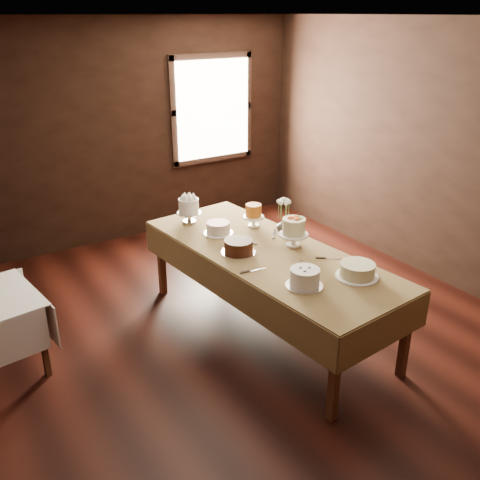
% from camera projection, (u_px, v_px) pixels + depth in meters
% --- Properties ---
extents(floor, '(5.00, 6.00, 0.01)m').
position_uv_depth(floor, '(251.00, 340.00, 4.96)').
color(floor, black).
rests_on(floor, ground).
extents(ceiling, '(5.00, 6.00, 0.01)m').
position_uv_depth(ceiling, '(255.00, 16.00, 3.84)').
color(ceiling, beige).
rests_on(ceiling, wall_back).
extents(wall_back, '(5.00, 0.02, 2.80)m').
position_uv_depth(wall_back, '(122.00, 134.00, 6.73)').
color(wall_back, black).
rests_on(wall_back, ground).
extents(wall_right, '(0.02, 6.00, 2.80)m').
position_uv_depth(wall_right, '(448.00, 158.00, 5.63)').
color(wall_right, black).
rests_on(wall_right, ground).
extents(window, '(1.10, 0.05, 1.30)m').
position_uv_depth(window, '(213.00, 109.00, 7.24)').
color(window, '#FFEABF').
rests_on(window, wall_back).
extents(display_table, '(1.29, 2.76, 0.83)m').
position_uv_depth(display_table, '(268.00, 257.00, 4.83)').
color(display_table, '#422516').
rests_on(display_table, ground).
extents(cake_meringue, '(0.25, 0.25, 0.26)m').
position_uv_depth(cake_meringue, '(189.00, 211.00, 5.42)').
color(cake_meringue, silver).
rests_on(cake_meringue, display_table).
extents(cake_lattice, '(0.32, 0.32, 0.11)m').
position_uv_depth(cake_lattice, '(218.00, 229.00, 5.17)').
color(cake_lattice, white).
rests_on(cake_lattice, display_table).
extents(cake_caramel, '(0.21, 0.21, 0.25)m').
position_uv_depth(cake_caramel, '(254.00, 217.00, 5.32)').
color(cake_caramel, white).
rests_on(cake_caramel, display_table).
extents(cake_chocolate, '(0.35, 0.35, 0.12)m').
position_uv_depth(cake_chocolate, '(239.00, 247.00, 4.75)').
color(cake_chocolate, silver).
rests_on(cake_chocolate, display_table).
extents(cake_flowers, '(0.28, 0.28, 0.28)m').
position_uv_depth(cake_flowers, '(293.00, 234.00, 4.87)').
color(cake_flowers, white).
rests_on(cake_flowers, display_table).
extents(cake_swirl, '(0.32, 0.32, 0.15)m').
position_uv_depth(cake_swirl, '(305.00, 278.00, 4.16)').
color(cake_swirl, silver).
rests_on(cake_swirl, display_table).
extents(cake_cream, '(0.38, 0.38, 0.12)m').
position_uv_depth(cake_cream, '(357.00, 271.00, 4.32)').
color(cake_cream, white).
rests_on(cake_cream, display_table).
extents(cake_server_a, '(0.20, 0.17, 0.01)m').
position_uv_depth(cake_server_a, '(300.00, 264.00, 4.56)').
color(cake_server_a, silver).
rests_on(cake_server_a, display_table).
extents(cake_server_b, '(0.21, 0.16, 0.01)m').
position_uv_depth(cake_server_b, '(334.00, 258.00, 4.66)').
color(cake_server_b, silver).
rests_on(cake_server_b, display_table).
extents(cake_server_c, '(0.15, 0.22, 0.01)m').
position_uv_depth(cake_server_c, '(241.00, 242.00, 5.00)').
color(cake_server_c, silver).
rests_on(cake_server_c, display_table).
extents(cake_server_d, '(0.17, 0.20, 0.01)m').
position_uv_depth(cake_server_d, '(275.00, 232.00, 5.21)').
color(cake_server_d, silver).
rests_on(cake_server_d, display_table).
extents(cake_server_e, '(0.24, 0.06, 0.01)m').
position_uv_depth(cake_server_e, '(258.00, 270.00, 4.46)').
color(cake_server_e, silver).
rests_on(cake_server_e, display_table).
extents(flower_vase, '(0.19, 0.19, 0.14)m').
position_uv_depth(flower_vase, '(283.00, 226.00, 5.19)').
color(flower_vase, '#2D2823').
rests_on(flower_vase, display_table).
extents(flower_bouquet, '(0.14, 0.14, 0.20)m').
position_uv_depth(flower_bouquet, '(284.00, 208.00, 5.11)').
color(flower_bouquet, white).
rests_on(flower_bouquet, flower_vase).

